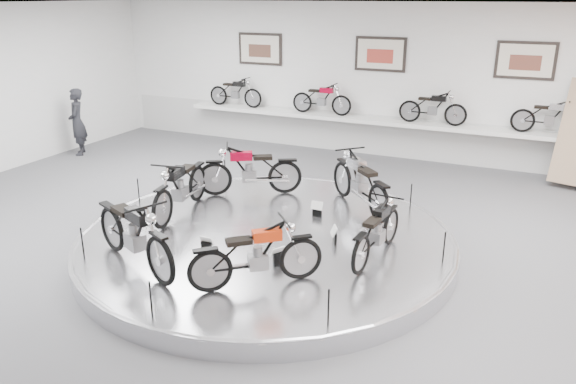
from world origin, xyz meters
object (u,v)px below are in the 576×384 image
at_px(bike_b, 250,170).
at_px(bike_c, 180,186).
at_px(bike_d, 134,232).
at_px(bike_a, 360,181).
at_px(bike_f, 377,231).
at_px(display_platform, 266,241).
at_px(shelf, 374,121).
at_px(bike_e, 256,254).
at_px(visitor, 77,122).

bearing_deg(bike_b, bike_c, 35.57).
relative_size(bike_b, bike_d, 0.94).
bearing_deg(bike_a, bike_f, 159.10).
bearing_deg(bike_b, display_platform, 95.62).
distance_m(shelf, bike_c, 6.49).
height_order(display_platform, bike_a, bike_a).
distance_m(bike_e, bike_f, 2.01).
bearing_deg(bike_d, bike_e, 30.56).
xyz_separation_m(display_platform, bike_e, (0.69, -1.67, 0.63)).
relative_size(display_platform, shelf, 0.58).
distance_m(display_platform, bike_d, 2.37).
distance_m(display_platform, bike_e, 1.92).
xyz_separation_m(display_platform, bike_f, (1.97, -0.12, 0.60)).
bearing_deg(display_platform, shelf, 90.00).
bearing_deg(shelf, bike_d, -98.36).
xyz_separation_m(bike_a, bike_b, (-2.27, -0.16, -0.02)).
bearing_deg(bike_c, bike_b, 146.89).
distance_m(shelf, bike_d, 8.39).
bearing_deg(visitor, bike_b, 36.89).
distance_m(shelf, visitor, 8.00).
height_order(bike_c, bike_e, bike_c).
bearing_deg(bike_b, visitor, -45.42).
bearing_deg(bike_a, shelf, -32.37).
height_order(bike_d, bike_f, bike_d).
relative_size(bike_b, bike_c, 0.98).
bearing_deg(bike_c, bike_e, 45.10).
height_order(bike_d, bike_e, bike_d).
xyz_separation_m(bike_c, bike_f, (3.82, -0.30, -0.08)).
xyz_separation_m(bike_e, bike_f, (1.27, 1.55, -0.03)).
bearing_deg(visitor, bike_f, 31.87).
distance_m(bike_d, visitor, 8.11).
bearing_deg(bike_a, bike_e, 128.10).
height_order(bike_b, bike_f, bike_b).
xyz_separation_m(shelf, visitor, (-7.40, -3.05, -0.10)).
xyz_separation_m(bike_c, bike_e, (2.54, -1.86, -0.05)).
relative_size(bike_c, bike_e, 1.11).
height_order(bike_a, bike_f, bike_a).
relative_size(bike_c, visitor, 1.01).
bearing_deg(display_platform, bike_a, 59.27).
xyz_separation_m(bike_e, visitor, (-8.09, 5.03, 0.12)).
relative_size(bike_b, bike_f, 1.16).
height_order(bike_e, bike_f, bike_e).
bearing_deg(bike_d, bike_c, 130.44).
bearing_deg(shelf, display_platform, -90.00).
distance_m(bike_c, bike_d, 2.18).
bearing_deg(bike_d, bike_a, 81.92).
relative_size(bike_a, bike_e, 1.12).
xyz_separation_m(display_platform, bike_b, (-1.19, 1.65, 0.68)).
relative_size(shelf, bike_f, 7.12).
height_order(bike_c, visitor, visitor).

